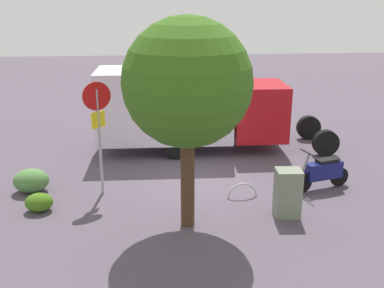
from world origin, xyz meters
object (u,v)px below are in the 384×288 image
(utility_cabinet, at_px, (288,193))
(bike_rack_hoop, at_px, (242,197))
(motorcycle, at_px, (323,172))
(stop_sign, at_px, (98,121))
(box_truck_near, at_px, (192,106))
(street_tree, at_px, (187,84))

(utility_cabinet, height_order, bike_rack_hoop, utility_cabinet)
(motorcycle, bearing_deg, stop_sign, -18.79)
(box_truck_near, height_order, utility_cabinet, box_truck_near)
(motorcycle, relative_size, bike_rack_hoop, 2.08)
(stop_sign, bearing_deg, bike_rack_hoop, 170.61)
(stop_sign, xyz_separation_m, bike_rack_hoop, (-3.83, 0.63, -2.09))
(street_tree, bearing_deg, utility_cabinet, -174.55)
(motorcycle, distance_m, utility_cabinet, 2.13)
(motorcycle, distance_m, street_tree, 5.24)
(stop_sign, bearing_deg, street_tree, 137.47)
(motorcycle, xyz_separation_m, stop_sign, (6.20, -0.26, 1.57))
(stop_sign, distance_m, bike_rack_hoop, 4.41)
(street_tree, bearing_deg, box_truck_near, -96.06)
(street_tree, xyz_separation_m, bike_rack_hoop, (-1.60, -1.41, -3.43))
(motorcycle, xyz_separation_m, street_tree, (3.98, 1.77, 2.91))
(box_truck_near, distance_m, stop_sign, 4.55)
(stop_sign, height_order, bike_rack_hoop, stop_sign)
(bike_rack_hoop, bearing_deg, box_truck_near, -76.39)
(box_truck_near, relative_size, utility_cabinet, 6.75)
(street_tree, bearing_deg, stop_sign, -42.53)
(stop_sign, height_order, utility_cabinet, stop_sign)
(street_tree, bearing_deg, bike_rack_hoop, -138.79)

